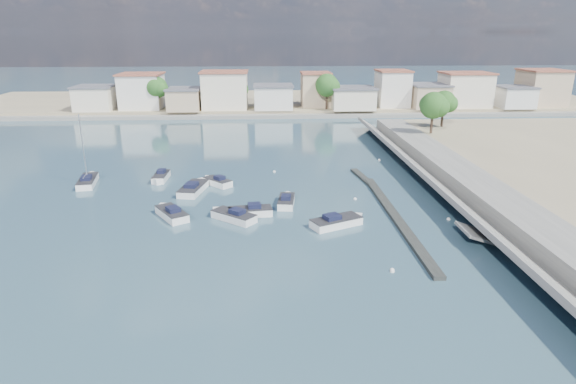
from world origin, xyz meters
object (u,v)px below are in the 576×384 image
at_px(motorboat_g, 161,178).
at_px(sailboat, 88,181).
at_px(motorboat_e, 194,188).
at_px(motorboat_f, 217,182).
at_px(motorboat_d, 248,212).
at_px(motorboat_c, 232,216).
at_px(motorboat_h, 339,222).
at_px(motorboat_b, 286,201).
at_px(motorboat_a, 171,213).

height_order(motorboat_g, sailboat, sailboat).
xyz_separation_m(motorboat_e, motorboat_f, (2.45, 2.40, -0.00)).
bearing_deg(motorboat_f, motorboat_d, -68.76).
bearing_deg(motorboat_f, motorboat_c, -77.57).
xyz_separation_m(motorboat_d, motorboat_h, (8.98, -3.19, 0.00)).
xyz_separation_m(motorboat_b, motorboat_c, (-5.74, -4.24, 0.00)).
xyz_separation_m(motorboat_a, motorboat_c, (6.34, -1.09, 0.00)).
distance_m(motorboat_b, motorboat_d, 5.23).
height_order(motorboat_a, sailboat, sailboat).
xyz_separation_m(motorboat_b, motorboat_e, (-10.80, 5.21, 0.00)).
bearing_deg(motorboat_f, motorboat_e, -135.64).
relative_size(motorboat_c, motorboat_h, 0.87).
bearing_deg(motorboat_g, motorboat_d, -48.57).
distance_m(motorboat_a, motorboat_g, 13.51).
bearing_deg(motorboat_h, motorboat_c, 168.64).
bearing_deg(motorboat_d, sailboat, 149.42).
bearing_deg(motorboat_g, motorboat_c, -54.86).
bearing_deg(motorboat_g, sailboat, -173.28).
distance_m(motorboat_a, motorboat_e, 8.46).
xyz_separation_m(motorboat_d, sailboat, (-20.32, 12.01, 0.04)).
xyz_separation_m(motorboat_h, sailboat, (-29.30, 15.20, 0.04)).
xyz_separation_m(motorboat_f, motorboat_h, (13.17, -13.97, 0.00)).
distance_m(motorboat_d, motorboat_h, 9.53).
bearing_deg(motorboat_b, motorboat_f, 137.67).
relative_size(motorboat_a, motorboat_d, 0.97).
bearing_deg(sailboat, motorboat_e, -14.84).
xyz_separation_m(motorboat_e, motorboat_h, (15.62, -11.57, 0.00)).
xyz_separation_m(motorboat_c, motorboat_g, (-9.94, 14.12, 0.00)).
bearing_deg(sailboat, motorboat_h, -27.42).
xyz_separation_m(motorboat_d, motorboat_g, (-11.51, 13.04, 0.00)).
relative_size(motorboat_c, sailboat, 0.54).
height_order(motorboat_b, motorboat_g, same).
height_order(motorboat_a, motorboat_g, same).
distance_m(motorboat_a, motorboat_f, 11.38).
distance_m(motorboat_b, motorboat_f, 11.30).
relative_size(motorboat_a, motorboat_e, 0.79).
relative_size(motorboat_a, motorboat_g, 1.06).
xyz_separation_m(motorboat_c, sailboat, (-18.74, 13.08, 0.04)).
relative_size(motorboat_a, motorboat_b, 1.07).
bearing_deg(motorboat_a, motorboat_f, 70.89).
distance_m(motorboat_c, motorboat_f, 12.13).
relative_size(motorboat_b, motorboat_e, 0.74).
relative_size(motorboat_b, sailboat, 0.51).
relative_size(motorboat_e, motorboat_h, 1.13).
height_order(motorboat_c, motorboat_e, same).
relative_size(motorboat_d, motorboat_e, 0.81).
height_order(motorboat_a, motorboat_c, same).
distance_m(motorboat_c, motorboat_e, 10.72).
bearing_deg(motorboat_d, motorboat_c, -145.80).
xyz_separation_m(motorboat_b, motorboat_g, (-15.68, 9.87, 0.00)).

